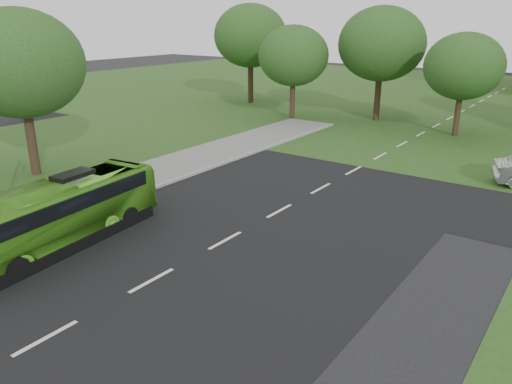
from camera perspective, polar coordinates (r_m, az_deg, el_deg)
ground at (r=18.93m, az=-7.39°, el=-7.62°), size 160.00×160.00×0.00m
street_surfaces at (r=37.94m, az=16.20°, el=5.60°), size 120.00×120.00×0.15m
tree_park_a at (r=44.27m, az=4.30°, el=15.26°), size 6.03×6.03×8.01m
tree_park_b at (r=44.81m, az=14.18°, el=16.08°), size 7.27×7.27×9.53m
tree_park_c at (r=40.45m, az=22.66°, el=13.10°), size 5.72×5.72×7.60m
tree_park_f at (r=53.24m, az=-0.64°, el=17.42°), size 7.45×7.45×9.95m
tree_side_near at (r=30.36m, az=-25.38°, el=13.10°), size 6.85×6.85×9.11m
bus at (r=20.92m, az=-21.65°, el=-2.38°), size 3.11×9.33×2.55m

